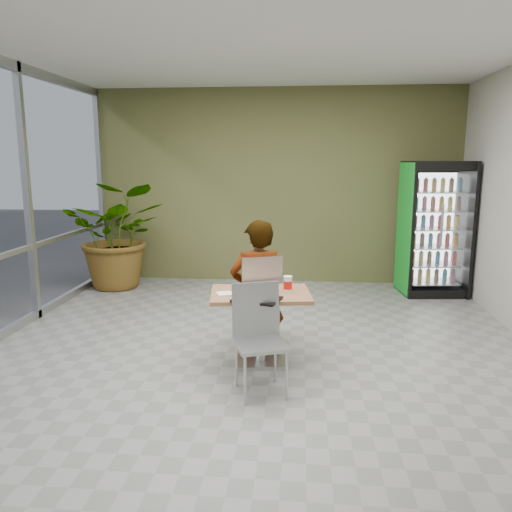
% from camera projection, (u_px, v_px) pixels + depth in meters
% --- Properties ---
extents(ground, '(7.00, 7.00, 0.00)m').
position_uv_depth(ground, '(256.00, 360.00, 5.16)').
color(ground, gray).
rests_on(ground, ground).
extents(room_envelope, '(6.00, 7.00, 3.20)m').
position_uv_depth(room_envelope, '(256.00, 206.00, 4.86)').
color(room_envelope, beige).
rests_on(room_envelope, ground).
extents(dining_table, '(1.05, 0.80, 0.75)m').
position_uv_depth(dining_table, '(261.00, 313.00, 4.99)').
color(dining_table, '#A46946').
rests_on(dining_table, ground).
extents(chair_far, '(0.57, 0.57, 1.02)m').
position_uv_depth(chair_far, '(260.00, 292.00, 5.53)').
color(chair_far, '#A5A7AA').
rests_on(chair_far, ground).
extents(chair_near, '(0.54, 0.55, 0.97)m').
position_uv_depth(chair_near, '(258.00, 329.00, 4.43)').
color(chair_near, '#A5A7AA').
rests_on(chair_near, ground).
extents(seated_woman, '(0.72, 0.58, 1.70)m').
position_uv_depth(seated_woman, '(257.00, 295.00, 5.59)').
color(seated_woman, black).
rests_on(seated_woman, ground).
extents(pizza_plate, '(0.35, 0.29, 0.03)m').
position_uv_depth(pizza_plate, '(252.00, 289.00, 5.01)').
color(pizza_plate, white).
rests_on(pizza_plate, dining_table).
extents(soda_cup, '(0.09, 0.09, 0.16)m').
position_uv_depth(soda_cup, '(288.00, 284.00, 4.96)').
color(soda_cup, white).
rests_on(soda_cup, dining_table).
extents(napkin_stack, '(0.19, 0.19, 0.02)m').
position_uv_depth(napkin_stack, '(225.00, 294.00, 4.85)').
color(napkin_stack, white).
rests_on(napkin_stack, dining_table).
extents(cafeteria_tray, '(0.49, 0.41, 0.02)m').
position_uv_depth(cafeteria_tray, '(257.00, 299.00, 4.66)').
color(cafeteria_tray, black).
rests_on(cafeteria_tray, dining_table).
extents(beverage_fridge, '(1.00, 0.80, 2.02)m').
position_uv_depth(beverage_fridge, '(434.00, 229.00, 7.58)').
color(beverage_fridge, black).
rests_on(beverage_fridge, ground).
extents(potted_plant, '(1.70, 1.52, 1.70)m').
position_uv_depth(potted_plant, '(119.00, 235.00, 8.01)').
color(potted_plant, '#286428').
rests_on(potted_plant, ground).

